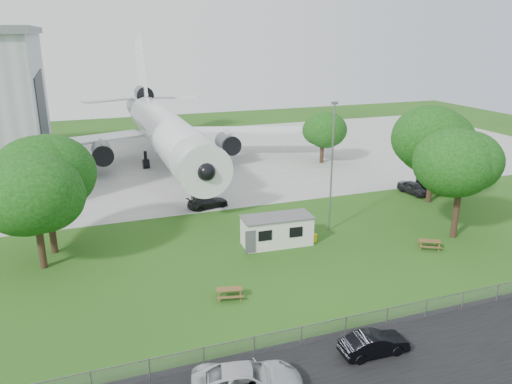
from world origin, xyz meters
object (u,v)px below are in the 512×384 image
object	(u,v)px
site_cabin	(277,230)
picnic_east	(429,249)
car_centre_sedan	(374,344)
picnic_west	(229,298)
airliner	(163,128)

from	to	relation	value
site_cabin	picnic_east	xyz separation A→B (m)	(12.03, -5.44, -1.31)
site_cabin	car_centre_sedan	distance (m)	16.61
picnic_west	airliner	bearing A→B (deg)	99.14
picnic_east	car_centre_sedan	world-z (taller)	car_centre_sedan
picnic_east	car_centre_sedan	bearing A→B (deg)	-109.14
picnic_west	picnic_east	xyz separation A→B (m)	(18.77, 2.14, 0.00)
car_centre_sedan	airliner	bearing A→B (deg)	5.64
airliner	picnic_east	world-z (taller)	airliner
picnic_west	car_centre_sedan	xyz separation A→B (m)	(6.03, -9.00, 0.68)
car_centre_sedan	picnic_east	bearing A→B (deg)	-47.54
airliner	picnic_east	xyz separation A→B (m)	(16.35, -36.43, -5.27)
site_cabin	picnic_west	distance (m)	10.23
site_cabin	picnic_east	distance (m)	13.27
picnic_west	picnic_east	size ratio (longest dim) A/B	1.00
picnic_west	picnic_east	distance (m)	18.89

